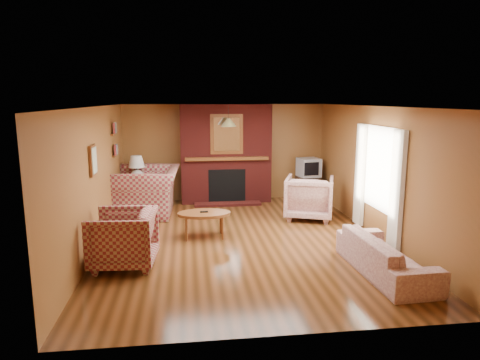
{
  "coord_description": "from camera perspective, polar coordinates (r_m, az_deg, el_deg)",
  "views": [
    {
      "loc": [
        -0.96,
        -7.4,
        2.53
      ],
      "look_at": [
        0.05,
        0.6,
        0.99
      ],
      "focal_mm": 32.0,
      "sensor_mm": 36.0,
      "label": 1
    }
  ],
  "objects": [
    {
      "name": "wall_left",
      "position": [
        7.68,
        -18.64,
        0.23
      ],
      "size": [
        0.0,
        6.5,
        6.5
      ],
      "primitive_type": "plane",
      "rotation": [
        1.57,
        0.0,
        1.57
      ],
      "color": "brown",
      "rests_on": "floor"
    },
    {
      "name": "crt_tv",
      "position": [
        10.76,
        9.15,
        1.68
      ],
      "size": [
        0.57,
        0.57,
        0.46
      ],
      "color": "#A8ABB0",
      "rests_on": "tv_stand"
    },
    {
      "name": "bookshelf",
      "position": [
        9.46,
        -16.23,
        5.11
      ],
      "size": [
        0.09,
        0.55,
        0.71
      ],
      "color": "brown",
      "rests_on": "wall_left"
    },
    {
      "name": "wall_front",
      "position": [
        4.46,
        5.6,
        -6.63
      ],
      "size": [
        6.5,
        0.0,
        6.5
      ],
      "primitive_type": "plane",
      "rotation": [
        -1.57,
        0.0,
        0.0
      ],
      "color": "brown",
      "rests_on": "floor"
    },
    {
      "name": "wall_back",
      "position": [
        10.78,
        -2.02,
        3.69
      ],
      "size": [
        6.5,
        0.0,
        6.5
      ],
      "primitive_type": "plane",
      "rotation": [
        1.57,
        0.0,
        0.0
      ],
      "color": "brown",
      "rests_on": "floor"
    },
    {
      "name": "pendant_light",
      "position": [
        9.76,
        -1.54,
        7.67
      ],
      "size": [
        0.36,
        0.36,
        0.48
      ],
      "color": "black",
      "rests_on": "ceiling"
    },
    {
      "name": "plaid_armchair",
      "position": [
        6.8,
        -15.33,
        -7.54
      ],
      "size": [
        1.02,
        1.0,
        0.88
      ],
      "primitive_type": "imported",
      "rotation": [
        0.0,
        0.0,
        -1.64
      ],
      "color": "maroon",
      "rests_on": "floor"
    },
    {
      "name": "floral_armchair",
      "position": [
        9.27,
        9.21,
        -2.3
      ],
      "size": [
        1.26,
        1.27,
        0.91
      ],
      "primitive_type": "imported",
      "rotation": [
        0.0,
        0.0,
        2.79
      ],
      "color": "beige",
      "rests_on": "floor"
    },
    {
      "name": "tv_stand",
      "position": [
        10.86,
        9.06,
        -1.13
      ],
      "size": [
        0.59,
        0.55,
        0.62
      ],
      "primitive_type": "cube",
      "rotation": [
        0.0,
        0.0,
        -0.04
      ],
      "color": "black",
      "rests_on": "floor"
    },
    {
      "name": "floral_sofa",
      "position": [
        6.7,
        18.84,
        -9.46
      ],
      "size": [
        0.83,
        1.94,
        0.56
      ],
      "primitive_type": "imported",
      "rotation": [
        0.0,
        0.0,
        1.61
      ],
      "color": "beige",
      "rests_on": "floor"
    },
    {
      "name": "botanical_print",
      "position": [
        7.33,
        -19.0,
        2.5
      ],
      "size": [
        0.05,
        0.4,
        0.5
      ],
      "color": "brown",
      "rests_on": "wall_left"
    },
    {
      "name": "ceiling",
      "position": [
        7.46,
        0.21,
        9.78
      ],
      "size": [
        6.5,
        6.5,
        0.0
      ],
      "primitive_type": "plane",
      "rotation": [
        3.14,
        0.0,
        0.0
      ],
      "color": "silver",
      "rests_on": "wall_back"
    },
    {
      "name": "fireplace",
      "position": [
        10.52,
        -1.89,
        3.41
      ],
      "size": [
        2.2,
        0.82,
        2.4
      ],
      "color": "#581613",
      "rests_on": "floor"
    },
    {
      "name": "window_right",
      "position": [
        8.09,
        17.88,
        0.26
      ],
      "size": [
        0.1,
        1.85,
        2.0
      ],
      "color": "beige",
      "rests_on": "wall_right"
    },
    {
      "name": "plaid_loveseat",
      "position": [
        9.71,
        -12.29,
        -1.46
      ],
      "size": [
        1.45,
        1.64,
        1.03
      ],
      "primitive_type": "imported",
      "rotation": [
        0.0,
        0.0,
        -1.62
      ],
      "color": "maroon",
      "rests_on": "floor"
    },
    {
      "name": "wall_right",
      "position": [
        8.28,
        17.63,
        1.02
      ],
      "size": [
        0.0,
        6.5,
        6.5
      ],
      "primitive_type": "plane",
      "rotation": [
        1.57,
        0.0,
        -1.57
      ],
      "color": "brown",
      "rests_on": "floor"
    },
    {
      "name": "side_table",
      "position": [
        10.16,
        -13.46,
        -2.09
      ],
      "size": [
        0.5,
        0.5,
        0.64
      ],
      "primitive_type": "cube",
      "rotation": [
        0.0,
        0.0,
        0.04
      ],
      "color": "brown",
      "rests_on": "floor"
    },
    {
      "name": "floor",
      "position": [
        7.88,
        0.2,
        -7.95
      ],
      "size": [
        6.5,
        6.5,
        0.0
      ],
      "primitive_type": "plane",
      "color": "#40240D",
      "rests_on": "ground"
    },
    {
      "name": "coffee_table",
      "position": [
        7.93,
        -4.82,
        -4.7
      ],
      "size": [
        0.97,
        0.6,
        0.49
      ],
      "color": "brown",
      "rests_on": "floor"
    },
    {
      "name": "table_lamp",
      "position": [
        10.04,
        -13.62,
        1.61
      ],
      "size": [
        0.37,
        0.37,
        0.62
      ],
      "color": "silver",
      "rests_on": "side_table"
    }
  ]
}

